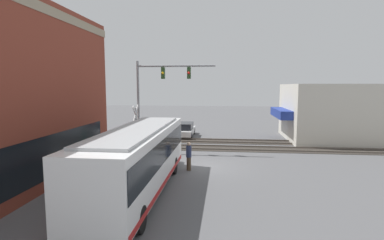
{
  "coord_description": "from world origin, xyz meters",
  "views": [
    {
      "loc": [
        -19.09,
        -1.32,
        5.27
      ],
      "look_at": [
        4.03,
        1.19,
        2.62
      ],
      "focal_mm": 28.0,
      "sensor_mm": 36.0,
      "label": 1
    }
  ],
  "objects": [
    {
      "name": "traffic_signal_gantry",
      "position": [
        4.27,
        3.94,
        5.15
      ],
      "size": [
        0.42,
        6.25,
        7.23
      ],
      "color": "gray",
      "rests_on": "ground"
    },
    {
      "name": "shop_building",
      "position": [
        11.27,
        -12.18,
        2.73
      ],
      "size": [
        8.52,
        10.64,
        5.46
      ],
      "color": "beige",
      "rests_on": "ground"
    },
    {
      "name": "pedestrian_near_bus",
      "position": [
        -0.9,
        0.85,
        0.92
      ],
      "size": [
        0.34,
        0.34,
        1.8
      ],
      "color": "#473828",
      "rests_on": "ground"
    },
    {
      "name": "parked_car_white",
      "position": [
        11.84,
        2.8,
        0.68
      ],
      "size": [
        4.83,
        1.82,
        1.44
      ],
      "color": "silver",
      "rests_on": "ground"
    },
    {
      "name": "pedestrian_at_crossing",
      "position": [
        3.87,
        4.96,
        0.96
      ],
      "size": [
        0.34,
        0.34,
        1.87
      ],
      "color": "black",
      "rests_on": "ground"
    },
    {
      "name": "city_bus",
      "position": [
        -5.21,
        2.8,
        1.81
      ],
      "size": [
        11.32,
        2.59,
        3.27
      ],
      "color": "white",
      "rests_on": "ground"
    },
    {
      "name": "rail_track_far",
      "position": [
        9.2,
        0.0,
        0.03
      ],
      "size": [
        2.6,
        60.0,
        0.15
      ],
      "color": "#332D28",
      "rests_on": "ground"
    },
    {
      "name": "rail_track_near",
      "position": [
        6.0,
        0.0,
        0.03
      ],
      "size": [
        2.6,
        60.0,
        0.15
      ],
      "color": "#332D28",
      "rests_on": "ground"
    },
    {
      "name": "crossing_signal",
      "position": [
        3.43,
        5.53,
        2.3
      ],
      "size": [
        1.41,
        1.18,
        3.81
      ],
      "color": "gray",
      "rests_on": "ground"
    },
    {
      "name": "ground_plane",
      "position": [
        0.0,
        0.0,
        0.0
      ],
      "size": [
        120.0,
        120.0,
        0.0
      ],
      "primitive_type": "plane",
      "color": "#565659"
    }
  ]
}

